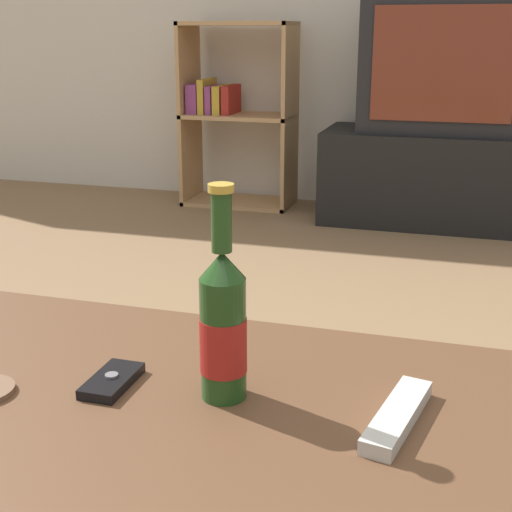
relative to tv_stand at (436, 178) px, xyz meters
name	(u,v)px	position (x,y,z in m)	size (l,w,h in m)	color
coffee_table	(125,463)	(-0.25, -2.71, 0.14)	(1.13, 0.71, 0.42)	brown
tv_stand	(436,178)	(0.00, 0.00, 0.00)	(1.05, 0.47, 0.43)	black
television	(445,63)	(0.00, 0.00, 0.52)	(0.73, 0.38, 0.62)	black
bookshelf	(233,112)	(-1.04, 0.10, 0.26)	(0.56, 0.30, 0.92)	tan
beer_bottle	(223,325)	(-0.15, -2.61, 0.30)	(0.06, 0.06, 0.29)	#1E4219
cell_phone	(112,381)	(-0.31, -2.63, 0.21)	(0.05, 0.10, 0.02)	black
remote_control	(397,416)	(0.08, -2.62, 0.21)	(0.07, 0.19, 0.02)	beige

